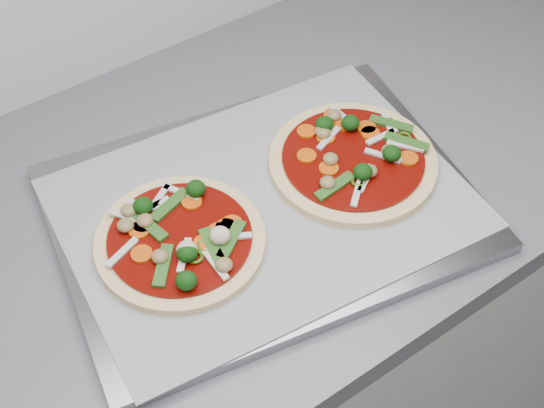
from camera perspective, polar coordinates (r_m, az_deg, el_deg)
baking_tray at (r=0.93m, az=-0.60°, el=-0.31°), size 0.56×0.45×0.02m
parchment at (r=0.92m, az=-0.61°, el=0.06°), size 0.51×0.40×0.00m
pizza_left at (r=0.88m, az=-6.93°, el=-2.67°), size 0.24×0.24×0.03m
pizza_right at (r=0.97m, az=6.11°, el=3.44°), size 0.25×0.25×0.04m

